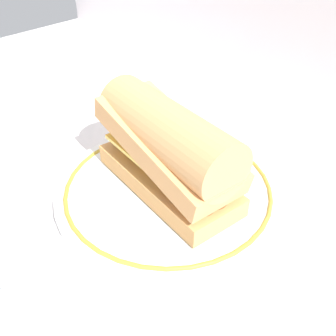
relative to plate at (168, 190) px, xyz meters
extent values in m
plane|color=silver|center=(0.01, 0.01, -0.01)|extent=(1.50, 1.50, 0.00)
cylinder|color=white|center=(0.00, 0.00, 0.00)|extent=(0.30, 0.30, 0.01)
torus|color=#B29333|center=(0.00, 0.00, 0.00)|extent=(0.28, 0.28, 0.01)
cube|color=tan|center=(0.00, 0.00, 0.02)|extent=(0.22, 0.11, 0.03)
cylinder|color=brown|center=(0.00, -0.01, 0.04)|extent=(0.19, 0.04, 0.02)
cylinder|color=brown|center=(0.00, 0.01, 0.04)|extent=(0.19, 0.04, 0.02)
cube|color=#EFC64C|center=(0.00, 0.00, 0.06)|extent=(0.18, 0.10, 0.01)
cube|color=tan|center=(0.00, 0.00, 0.08)|extent=(0.22, 0.11, 0.07)
cylinder|color=tan|center=(0.00, 0.00, 0.09)|extent=(0.21, 0.10, 0.07)
cylinder|color=white|center=(-0.26, -0.10, 0.02)|extent=(0.04, 0.04, 0.05)
sphere|color=silver|center=(-0.26, -0.10, 0.05)|extent=(0.03, 0.03, 0.03)
camera|label=1|loc=(0.29, -0.28, 0.35)|focal=42.37mm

